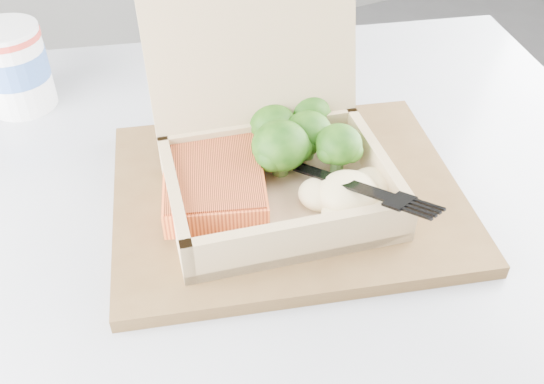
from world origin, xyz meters
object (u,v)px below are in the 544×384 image
cafe_table (288,331)px  takeout_container (270,143)px  paper_cup (13,65)px  serving_tray (287,194)px

cafe_table → takeout_container: size_ratio=3.99×
takeout_container → paper_cup: takeout_container is taller
cafe_table → takeout_container: 0.25m
cafe_table → takeout_container: bearing=97.7°
serving_tray → takeout_container: bearing=121.9°
cafe_table → takeout_container: (-0.00, 0.04, 0.24)m
paper_cup → serving_tray: bearing=-55.7°
cafe_table → serving_tray: (0.01, 0.02, 0.19)m
cafe_table → paper_cup: 0.43m
cafe_table → serving_tray: bearing=75.1°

